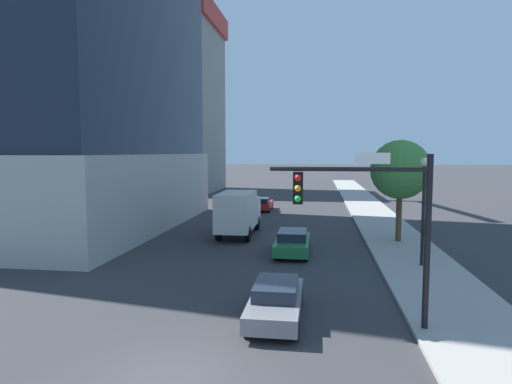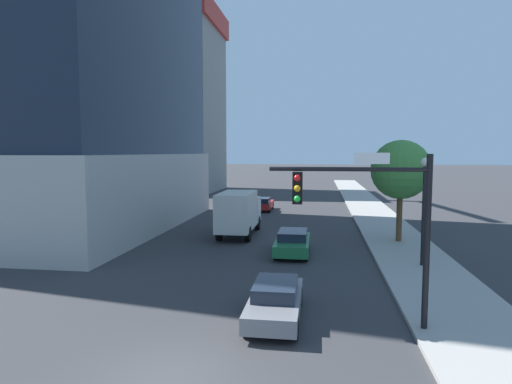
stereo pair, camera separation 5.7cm
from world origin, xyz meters
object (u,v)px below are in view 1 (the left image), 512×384
(car_gray, at_px, (276,300))
(box_truck, at_px, (238,211))
(car_red, at_px, (262,204))
(street_tree, at_px, (400,170))
(traffic_light_pole, at_px, (369,208))
(construction_building, at_px, (167,92))
(car_green, at_px, (293,242))
(street_lamp, at_px, (424,195))

(car_gray, bearing_deg, box_truck, 105.23)
(car_gray, xyz_separation_m, box_truck, (-4.06, 14.91, 1.05))
(car_gray, bearing_deg, car_red, 98.23)
(street_tree, bearing_deg, box_truck, 174.66)
(traffic_light_pole, distance_m, car_gray, 4.55)
(traffic_light_pole, height_order, street_tree, street_tree)
(construction_building, relative_size, traffic_light_pole, 6.22)
(street_tree, bearing_deg, car_red, 126.86)
(car_gray, xyz_separation_m, car_red, (-4.06, 28.08, 0.01))
(car_gray, height_order, box_truck, box_truck)
(traffic_light_pole, relative_size, car_green, 1.22)
(traffic_light_pole, bearing_deg, street_lamp, 66.44)
(street_tree, bearing_deg, car_gray, -115.24)
(traffic_light_pole, height_order, street_lamp, traffic_light_pole)
(street_tree, distance_m, box_truck, 11.07)
(street_lamp, height_order, street_tree, street_tree)
(car_gray, distance_m, box_truck, 15.49)
(car_gray, height_order, car_green, car_green)
(traffic_light_pole, distance_m, car_red, 29.58)
(street_tree, xyz_separation_m, box_truck, (-10.62, 0.99, -2.97))
(street_lamp, bearing_deg, car_red, 117.79)
(box_truck, bearing_deg, traffic_light_pole, -65.19)
(construction_building, distance_m, traffic_light_pole, 55.75)
(street_lamp, relative_size, car_red, 1.29)
(car_gray, relative_size, car_green, 0.98)
(car_green, distance_m, car_red, 18.56)
(traffic_light_pole, xyz_separation_m, street_tree, (3.52, 14.36, 0.67))
(traffic_light_pole, relative_size, street_tree, 0.88)
(car_green, relative_size, box_truck, 0.71)
(construction_building, distance_m, street_tree, 45.52)
(traffic_light_pole, xyz_separation_m, street_lamp, (3.59, 8.24, -0.32))
(traffic_light_pole, xyz_separation_m, car_green, (-3.04, 10.41, -3.36))
(construction_building, height_order, car_green, construction_building)
(traffic_light_pole, distance_m, street_lamp, 8.99)
(car_gray, distance_m, car_red, 28.37)
(construction_building, height_order, traffic_light_pole, construction_building)
(car_green, height_order, car_red, car_red)
(construction_building, relative_size, street_lamp, 6.51)
(car_red, xyz_separation_m, box_truck, (0.00, -13.17, 1.04))
(traffic_light_pole, relative_size, box_truck, 0.87)
(construction_building, height_order, street_tree, construction_building)
(street_lamp, bearing_deg, car_green, 161.89)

